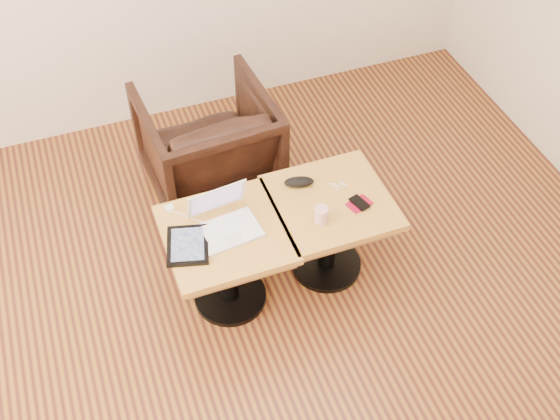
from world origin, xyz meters
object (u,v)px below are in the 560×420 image
object	(u,v)px
side_table_right	(330,218)
striped_cup	(321,215)
armchair	(208,144)
laptop	(225,221)
side_table_left	(226,250)

from	to	relation	value
side_table_right	striped_cup	world-z (taller)	striped_cup
striped_cup	armchair	world-z (taller)	armchair
side_table_right	striped_cup	bearing A→B (deg)	-132.16
striped_cup	laptop	bearing A→B (deg)	164.17
side_table_right	armchair	size ratio (longest dim) A/B	0.79
side_table_left	side_table_right	world-z (taller)	same
side_table_right	armchair	xyz separation A→B (m)	(-0.41, 0.83, -0.06)
side_table_left	striped_cup	world-z (taller)	striped_cup
side_table_left	armchair	size ratio (longest dim) A/B	0.80
striped_cup	armchair	xyz separation A→B (m)	(-0.31, 0.95, -0.24)
side_table_right	armchair	bearing A→B (deg)	116.07
side_table_right	striped_cup	size ratio (longest dim) A/B	6.79
armchair	laptop	bearing A→B (deg)	76.78
laptop	striped_cup	distance (m)	0.46
striped_cup	armchair	bearing A→B (deg)	107.95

